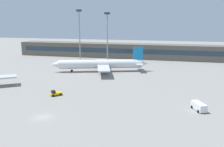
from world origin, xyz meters
TOP-DOWN VIEW (x-y plane):
  - ground_plane at (0.00, 40.00)m, footprint 400.00×400.00m
  - terminal_building at (0.00, 101.34)m, footprint 140.78×12.13m
  - airplane_mid at (-2.48, 56.38)m, footprint 44.64×31.86m
  - baggage_tug_yellow at (-5.27, 16.93)m, footprint 3.62×3.60m
  - service_van_white at (37.72, 14.51)m, footprint 3.97×5.56m
  - floodlight_tower_west at (-6.61, 84.75)m, footprint 3.20×0.80m
  - floodlight_tower_east at (-25.52, 89.84)m, footprint 3.20×0.80m

SIDE VIEW (x-z plane):
  - ground_plane at x=0.00m, z-range 0.00..0.00m
  - baggage_tug_yellow at x=-5.27m, z-range -0.08..1.67m
  - service_van_white at x=37.72m, z-range 0.07..2.15m
  - airplane_mid at x=-2.48m, z-range -2.22..9.15m
  - terminal_building at x=0.00m, z-range 0.00..9.00m
  - floodlight_tower_west at x=-6.61m, z-range 2.05..29.88m
  - floodlight_tower_east at x=-25.52m, z-range 2.08..31.79m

